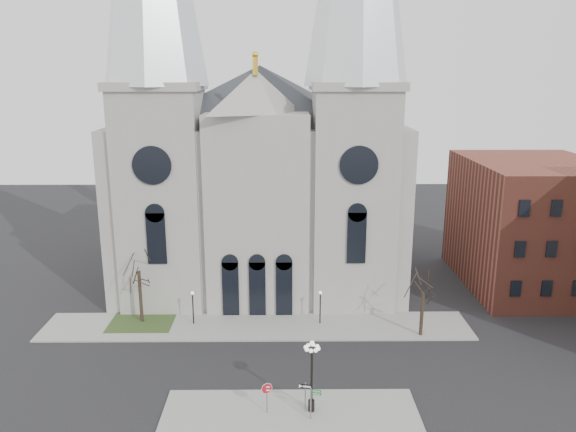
{
  "coord_description": "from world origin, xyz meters",
  "views": [
    {
      "loc": [
        2.5,
        -37.56,
        23.34
      ],
      "look_at": [
        2.93,
        8.0,
        11.57
      ],
      "focal_mm": 35.0,
      "sensor_mm": 36.0,
      "label": 1
    }
  ],
  "objects_px": {
    "globe_lamp": "(312,367)",
    "one_way_sign": "(305,392)",
    "street_name_sign": "(312,401)",
    "stop_sign": "(267,391)"
  },
  "relations": [
    {
      "from": "globe_lamp",
      "to": "street_name_sign",
      "type": "xyz_separation_m",
      "value": [
        -0.01,
        -0.97,
        -2.0
      ]
    },
    {
      "from": "globe_lamp",
      "to": "street_name_sign",
      "type": "height_order",
      "value": "globe_lamp"
    },
    {
      "from": "globe_lamp",
      "to": "street_name_sign",
      "type": "relative_size",
      "value": 2.27
    },
    {
      "from": "street_name_sign",
      "to": "stop_sign",
      "type": "bearing_deg",
      "value": 177.91
    },
    {
      "from": "street_name_sign",
      "to": "globe_lamp",
      "type": "bearing_deg",
      "value": 101.61
    },
    {
      "from": "stop_sign",
      "to": "one_way_sign",
      "type": "distance_m",
      "value": 2.69
    },
    {
      "from": "one_way_sign",
      "to": "street_name_sign",
      "type": "height_order",
      "value": "street_name_sign"
    },
    {
      "from": "stop_sign",
      "to": "globe_lamp",
      "type": "xyz_separation_m",
      "value": [
        3.12,
        0.17,
        1.73
      ]
    },
    {
      "from": "stop_sign",
      "to": "globe_lamp",
      "type": "height_order",
      "value": "globe_lamp"
    },
    {
      "from": "globe_lamp",
      "to": "one_way_sign",
      "type": "height_order",
      "value": "globe_lamp"
    }
  ]
}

